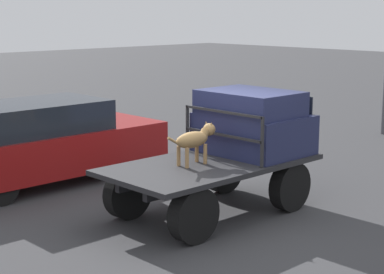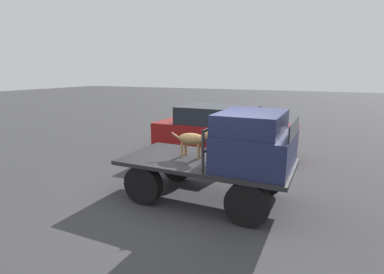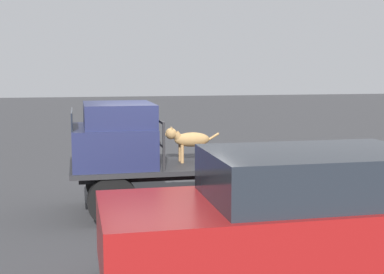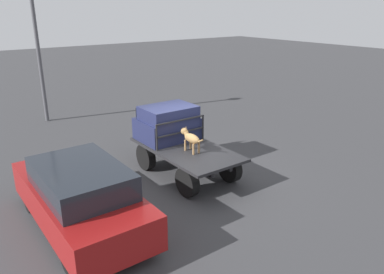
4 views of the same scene
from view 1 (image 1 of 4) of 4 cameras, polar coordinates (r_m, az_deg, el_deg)
ground_plane at (r=10.53m, az=1.64°, el=-6.86°), size 80.00×80.00×0.00m
flatbed_truck at (r=10.35m, az=1.66°, el=-3.65°), size 3.55×1.83×0.88m
truck_cab at (r=10.91m, az=5.40°, el=1.22°), size 1.38×1.71×1.07m
truck_headboard at (r=10.37m, az=2.74°, el=0.88°), size 0.04×1.71×0.80m
dog at (r=10.04m, az=0.31°, el=-0.18°), size 1.02×0.26×0.65m
parked_sedan at (r=12.55m, az=-12.91°, el=-0.41°), size 4.52×1.82×1.59m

